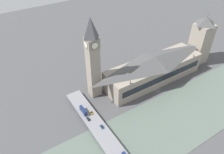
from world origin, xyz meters
TOP-DOWN VIEW (x-y plane):
  - ground_plane at (0.00, 0.00)m, footprint 600.00×600.00m
  - river_water at (-35.92, 0.00)m, footprint 59.83×360.00m
  - parliament_hall at (17.84, -8.00)m, footprint 30.13×109.01m
  - clock_tower at (31.76, 55.59)m, footprint 11.35×11.35m
  - victoria_tower at (17.89, -75.85)m, footprint 18.68×18.68m
  - road_bridge at (-35.92, 75.60)m, footprint 151.67×13.87m
  - double_decker_bus_rear at (10.62, 78.53)m, footprint 10.39×2.51m
  - car_northbound_mid at (-12.18, 72.96)m, footprint 4.18×1.83m
  - car_southbound_lead at (6.24, 72.98)m, footprint 4.13×1.84m
  - car_southbound_mid at (1.31, 78.60)m, footprint 4.47×1.89m

SIDE VIEW (x-z plane):
  - ground_plane at x=0.00m, z-range 0.00..0.00m
  - river_water at x=-35.92m, z-range 0.00..0.30m
  - road_bridge at x=-35.92m, z-range 1.35..5.78m
  - car_southbound_mid at x=1.31m, z-range 4.44..5.73m
  - car_southbound_lead at x=6.24m, z-range 4.43..5.80m
  - car_northbound_mid at x=-12.18m, z-range 4.42..5.86m
  - double_decker_bus_rear at x=10.62m, z-range 4.69..9.61m
  - parliament_hall at x=17.84m, z-range -0.11..29.46m
  - victoria_tower at x=17.89m, z-range -2.00..57.76m
  - clock_tower at x=31.76m, z-range 2.43..83.20m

